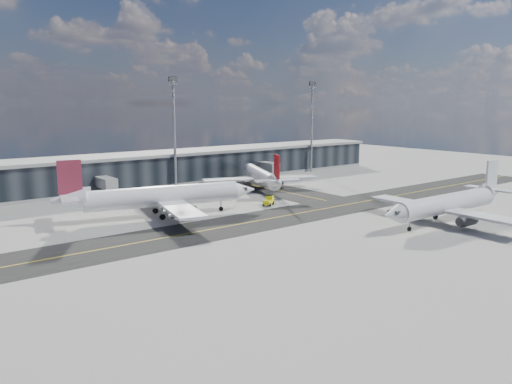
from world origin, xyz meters
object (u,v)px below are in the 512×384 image
at_px(airliner_af, 160,197).
at_px(baggage_tug, 269,200).
at_px(service_van, 204,184).
at_px(airliner_redtail, 261,176).
at_px(airliner_near, 448,204).

xyz_separation_m(airliner_af, baggage_tug, (23.86, -4.67, -2.92)).
bearing_deg(service_van, baggage_tug, -132.89).
relative_size(airliner_redtail, baggage_tug, 9.34).
bearing_deg(airliner_af, service_van, 148.13).
relative_size(airliner_redtail, service_van, 6.69).
height_order(airliner_near, service_van, airliner_near).
xyz_separation_m(airliner_redtail, airliner_near, (4.89, -49.93, 0.09)).
bearing_deg(service_van, airliner_near, -116.34).
height_order(airliner_redtail, service_van, airliner_redtail).
bearing_deg(airliner_redtail, baggage_tug, -99.58).
distance_m(airliner_redtail, service_van, 16.24).
xyz_separation_m(airliner_near, baggage_tug, (-16.33, 32.96, -2.52)).
bearing_deg(airliner_af, airliner_redtail, 123.01).
bearing_deg(baggage_tug, airliner_near, -5.28).
height_order(baggage_tug, service_van, baggage_tug).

